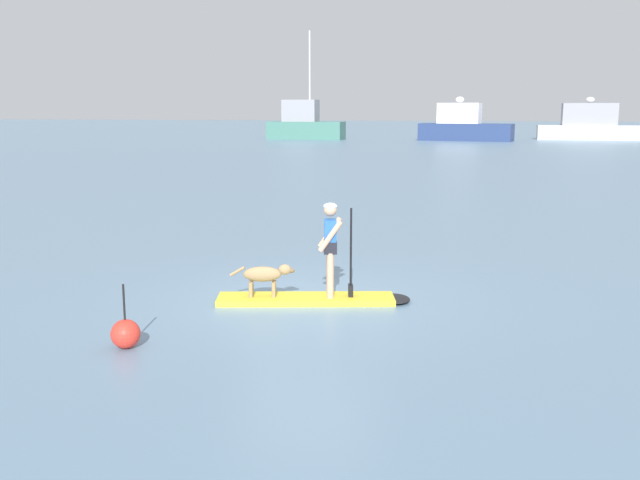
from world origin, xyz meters
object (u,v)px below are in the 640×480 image
at_px(person_paddler, 331,243).
at_px(moored_boat_outer, 464,127).
at_px(moored_boat_port, 595,126).
at_px(paddleboard, 319,299).
at_px(moored_boat_far_starboard, 305,124).
at_px(dog, 265,275).
at_px(marker_buoy, 126,334).

xyz_separation_m(person_paddler, moored_boat_outer, (-1.04, 65.92, 0.45)).
height_order(person_paddler, moored_boat_port, moored_boat_port).
bearing_deg(paddleboard, moored_boat_far_starboard, 105.44).
bearing_deg(moored_boat_port, moored_boat_outer, -156.33).
relative_size(paddleboard, person_paddler, 2.09).
distance_m(person_paddler, dog, 1.25).
relative_size(person_paddler, moored_boat_far_starboard, 0.14).
bearing_deg(moored_boat_port, paddleboard, -100.10).
relative_size(person_paddler, moored_boat_outer, 0.16).
distance_m(paddleboard, moored_boat_outer, 66.00).
relative_size(dog, moored_boat_outer, 0.11).
height_order(person_paddler, moored_boat_far_starboard, moored_boat_far_starboard).
bearing_deg(moored_boat_port, dog, -100.74).
xyz_separation_m(paddleboard, moored_boat_far_starboard, (-18.11, 65.57, 1.57)).
relative_size(moored_boat_port, marker_buoy, 13.96).
distance_m(person_paddler, moored_boat_outer, 65.93).
bearing_deg(person_paddler, paddleboard, -165.35).
distance_m(paddleboard, moored_boat_port, 73.11).
distance_m(dog, moored_boat_far_starboard, 68.03).
bearing_deg(moored_boat_far_starboard, moored_boat_port, 11.67).
bearing_deg(paddleboard, moored_boat_port, 79.90).
relative_size(moored_boat_far_starboard, moored_boat_port, 0.92).
xyz_separation_m(paddleboard, moored_boat_outer, (-0.84, 65.98, 1.43)).
relative_size(moored_boat_outer, marker_buoy, 11.00).
distance_m(paddleboard, marker_buoy, 3.59).
xyz_separation_m(dog, moored_boat_outer, (0.04, 66.21, 1.00)).
bearing_deg(moored_boat_far_starboard, dog, -75.33).
xyz_separation_m(dog, moored_boat_far_starboard, (-17.23, 65.81, 1.15)).
height_order(moored_boat_outer, moored_boat_port, moored_boat_port).
distance_m(moored_boat_far_starboard, moored_boat_outer, 17.27).
height_order(paddleboard, moored_boat_port, moored_boat_port).
xyz_separation_m(person_paddler, moored_boat_far_starboard, (-18.31, 65.52, 0.60)).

